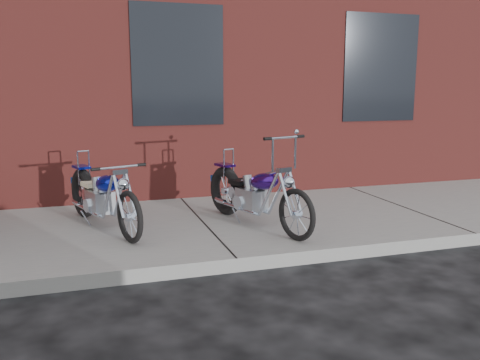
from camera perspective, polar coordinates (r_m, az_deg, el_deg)
name	(u,v)px	position (r m, az deg, el deg)	size (l,w,h in m)	color
ground	(237,272)	(5.30, -0.35, -10.34)	(120.00, 120.00, 0.00)	black
sidewalk	(203,228)	(6.65, -4.17, -5.35)	(22.00, 3.00, 0.15)	gray
chopper_purple	(255,196)	(6.37, 1.72, -1.82)	(0.78, 2.03, 1.18)	black
chopper_blue	(102,198)	(6.49, -15.18, -2.01)	(0.82, 1.99, 0.90)	black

